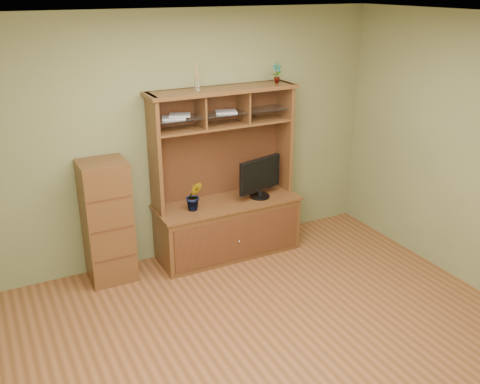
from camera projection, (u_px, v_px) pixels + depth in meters
room at (286, 200)px, 4.18m from camera, size 4.54×4.04×2.74m
media_hutch at (227, 211)px, 6.04m from camera, size 1.66×0.61×1.90m
monitor at (260, 177)px, 6.00m from camera, size 0.57×0.22×0.46m
orchid_plant at (194, 196)px, 5.69m from camera, size 0.21×0.19×0.33m
top_plant at (277, 73)px, 5.84m from camera, size 0.12×0.09×0.21m
reed_diffuser at (197, 79)px, 5.44m from camera, size 0.06×0.06×0.29m
magazines at (193, 115)px, 5.55m from camera, size 0.87×0.24×0.04m
side_cabinet at (107, 222)px, 5.47m from camera, size 0.46×0.42×1.30m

